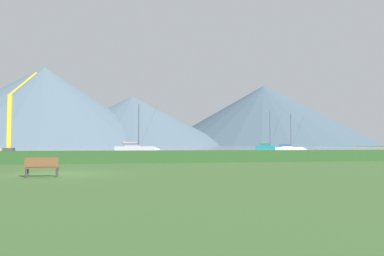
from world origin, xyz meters
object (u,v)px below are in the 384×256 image
at_px(sailboat_slip_1, 136,149).
at_px(dock_crane, 11,126).
at_px(park_bench_near_path, 42,166).
at_px(sailboat_slip_4, 268,147).
at_px(sailboat_slip_6, 289,149).

relative_size(sailboat_slip_1, dock_crane, 0.53).
height_order(park_bench_near_path, dock_crane, dock_crane).
height_order(sailboat_slip_1, sailboat_slip_4, sailboat_slip_4).
bearing_deg(sailboat_slip_4, park_bench_near_path, -98.79).
distance_m(sailboat_slip_1, dock_crane, 30.38).
distance_m(sailboat_slip_4, park_bench_near_path, 96.83).
bearing_deg(dock_crane, sailboat_slip_6, -7.48).
distance_m(sailboat_slip_4, dock_crane, 70.35).
bearing_deg(sailboat_slip_1, sailboat_slip_4, 50.53).
bearing_deg(dock_crane, park_bench_near_path, -71.95).
height_order(sailboat_slip_6, dock_crane, dock_crane).
xyz_separation_m(sailboat_slip_4, sailboat_slip_6, (-6.39, -27.89, -0.15)).
bearing_deg(park_bench_near_path, sailboat_slip_6, 51.48).
distance_m(sailboat_slip_6, park_bench_near_path, 69.68).
xyz_separation_m(sailboat_slip_1, sailboat_slip_6, (34.19, 5.60, -0.14)).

